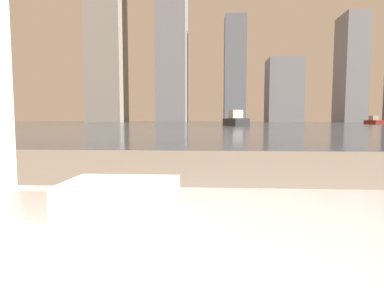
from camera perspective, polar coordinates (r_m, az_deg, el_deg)
The scene contains 9 objects.
towel_stack at distance 0.74m, azimuth -13.36°, elevation -9.89°, with size 0.26×0.18×0.08m.
harbor_water at distance 61.87m, azimuth 3.25°, elevation 3.88°, with size 180.00×110.00×0.01m.
harbor_boat_0 at distance 39.69m, azimuth 8.28°, elevation 4.52°, with size 3.14×5.71×2.03m.
harbor_boat_1 at distance 65.61m, azimuth 31.27°, elevation 3.75°, with size 1.52×4.14×1.54m.
skyline_tower_0 at distance 128.32m, azimuth -15.97°, elevation 18.02°, with size 13.53×12.83×61.98m.
skyline_tower_1 at distance 123.80m, azimuth -3.84°, elevation 20.87°, with size 11.37×13.98×71.09m.
skyline_tower_2 at distance 119.80m, azimuth 8.13°, elevation 13.71°, with size 7.97×9.42×39.80m.
skyline_tower_3 at distance 121.73m, azimuth 17.08°, elevation 9.65°, with size 12.92×10.64×23.95m.
skyline_tower_4 at distance 130.62m, azimuth 27.99°, elevation 12.48°, with size 8.29×12.05×39.87m.
Camera 1 is at (0.20, 0.13, 0.70)m, focal length 28.00 mm.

